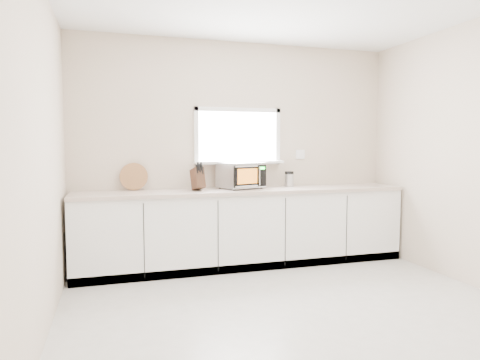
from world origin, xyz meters
name	(u,v)px	position (x,y,z in m)	size (l,w,h in m)	color
ground	(306,320)	(0.00, 0.00, 0.00)	(4.00, 4.00, 0.00)	beige
back_wall	(238,151)	(0.00, 2.00, 1.36)	(4.00, 0.17, 2.70)	beige
cabinets	(245,229)	(0.00, 1.70, 0.44)	(3.92, 0.60, 0.88)	white
countertop	(245,191)	(0.00, 1.69, 0.90)	(3.92, 0.64, 0.04)	#BFAF9D
microwave	(241,175)	(-0.02, 1.78, 1.08)	(0.58, 0.52, 0.31)	black
knife_block	(198,178)	(-0.56, 1.69, 1.06)	(0.15, 0.25, 0.33)	#462819
cutting_board	(134,177)	(-1.26, 1.94, 1.08)	(0.32, 0.32, 0.02)	#A2723E
coffee_grinder	(289,179)	(0.62, 1.82, 1.02)	(0.14, 0.14, 0.20)	#B5B8BD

